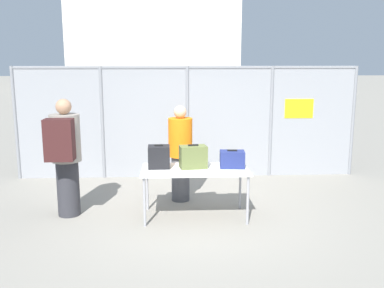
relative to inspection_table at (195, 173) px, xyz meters
name	(u,v)px	position (x,y,z in m)	size (l,w,h in m)	color
ground_plane	(194,221)	(-0.03, -0.18, -0.72)	(120.00, 120.00, 0.00)	gray
fence_section	(188,120)	(-0.01, 2.39, 0.48)	(7.05, 0.07, 2.30)	gray
inspection_table	(195,173)	(0.00, 0.00, 0.00)	(1.65, 0.84, 0.78)	silver
suitcase_black	(159,157)	(-0.56, 0.11, 0.23)	(0.34, 0.29, 0.37)	black
suitcase_olive	(193,157)	(-0.02, 0.06, 0.23)	(0.44, 0.31, 0.37)	#566033
suitcase_navy	(232,159)	(0.58, 0.06, 0.19)	(0.40, 0.29, 0.28)	navy
traveler_hooded	(65,153)	(-1.99, 0.13, 0.30)	(0.46, 0.71, 1.85)	#2D2D33
security_worker_near	(180,152)	(-0.21, 0.84, 0.14)	(0.41, 0.41, 1.67)	#4C4C51
utility_trailer	(219,139)	(0.87, 4.50, -0.33)	(3.43, 2.03, 0.68)	#B2B2B7
distant_hangar	(155,45)	(-1.98, 39.90, 3.23)	(16.46, 10.80, 7.90)	beige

